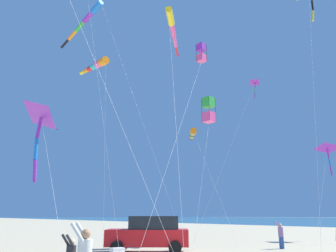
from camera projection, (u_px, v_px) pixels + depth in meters
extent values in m
cube|color=red|center=(148.00, 237.00, 17.41)|extent=(4.53, 4.11, 0.84)
cube|color=black|center=(154.00, 223.00, 17.60)|extent=(3.03, 2.87, 0.68)
cylinder|color=black|center=(117.00, 247.00, 16.43)|extent=(0.66, 0.58, 0.66)
cylinder|color=black|center=(123.00, 244.00, 18.21)|extent=(0.66, 0.58, 0.66)
cylinder|color=black|center=(175.00, 248.00, 16.38)|extent=(0.66, 0.58, 0.66)
cylinder|color=black|center=(175.00, 244.00, 18.16)|extent=(0.66, 0.58, 0.66)
cube|color=white|center=(117.00, 248.00, 15.31)|extent=(0.62, 0.42, 0.06)
sphere|color=#A37551|center=(86.00, 234.00, 7.72)|extent=(0.23, 0.23, 0.23)
cylinder|color=silver|center=(77.00, 233.00, 7.61)|extent=(0.33, 0.32, 0.46)
cylinder|color=silver|center=(82.00, 232.00, 7.89)|extent=(0.33, 0.32, 0.46)
sphere|color=beige|center=(72.00, 242.00, 9.16)|extent=(0.19, 0.19, 0.19)
cylinder|color=#232328|center=(70.00, 241.00, 9.01)|extent=(0.31, 0.11, 0.37)
cylinder|color=#232328|center=(66.00, 241.00, 9.17)|extent=(0.31, 0.11, 0.37)
cube|color=#335199|center=(282.00, 243.00, 19.19)|extent=(0.23, 0.29, 0.66)
cylinder|color=#8E6B9E|center=(281.00, 232.00, 19.34)|extent=(0.41, 0.41, 0.55)
sphere|color=tan|center=(280.00, 225.00, 19.44)|extent=(0.21, 0.21, 0.21)
cylinder|color=#8E6B9E|center=(277.00, 225.00, 19.39)|extent=(0.22, 0.34, 0.42)
cylinder|color=#8E6B9E|center=(278.00, 225.00, 19.63)|extent=(0.22, 0.34, 0.42)
pyramid|color=purple|center=(327.00, 147.00, 27.97)|extent=(1.46, 1.87, 0.71)
cylinder|color=black|center=(327.00, 148.00, 27.91)|extent=(1.24, 0.39, 0.77)
cylinder|color=purple|center=(328.00, 153.00, 27.80)|extent=(0.19, 0.18, 0.75)
cylinder|color=blue|center=(329.00, 162.00, 27.59)|extent=(0.14, 0.17, 0.75)
cylinder|color=purple|center=(331.00, 171.00, 27.38)|extent=(0.19, 0.17, 0.75)
cylinder|color=white|center=(322.00, 190.00, 24.01)|extent=(7.24, 2.12, 7.36)
cylinder|color=white|center=(97.00, 71.00, 20.84)|extent=(0.16, 7.99, 21.49)
pyramid|color=purple|center=(43.00, 114.00, 13.85)|extent=(1.31, 2.06, 0.95)
cylinder|color=black|center=(41.00, 116.00, 13.79)|extent=(1.46, 0.12, 1.07)
cylinder|color=purple|center=(39.00, 128.00, 13.63)|extent=(0.26, 0.21, 0.91)
cylinder|color=blue|center=(36.00, 149.00, 13.38)|extent=(0.22, 0.22, 0.90)
cylinder|color=purple|center=(35.00, 171.00, 13.21)|extent=(0.28, 0.29, 0.91)
cylinder|color=white|center=(52.00, 184.00, 11.50)|extent=(0.16, 4.00, 5.88)
cylinder|color=white|center=(90.00, 48.00, 9.08)|extent=(4.43, 3.34, 12.73)
cylinder|color=blue|center=(97.00, 7.00, 26.84)|extent=(0.67, 1.40, 0.80)
cylinder|color=purple|center=(88.00, 17.00, 27.56)|extent=(0.61, 1.37, 0.74)
cylinder|color=green|center=(80.00, 26.00, 28.28)|extent=(0.54, 1.35, 0.68)
cylinder|color=orange|center=(72.00, 35.00, 28.99)|extent=(0.47, 1.32, 0.62)
cylinder|color=black|center=(65.00, 43.00, 29.71)|extent=(0.41, 1.29, 0.56)
cylinder|color=white|center=(135.00, 102.00, 21.91)|extent=(2.52, 7.39, 18.47)
cube|color=green|center=(208.00, 103.00, 24.12)|extent=(0.79, 0.79, 0.72)
cube|color=#EF4C93|center=(209.00, 117.00, 23.82)|extent=(0.79, 0.79, 0.72)
cylinder|color=black|center=(202.00, 110.00, 23.99)|extent=(0.02, 0.02, 1.87)
cylinder|color=black|center=(209.00, 108.00, 23.48)|extent=(0.02, 0.02, 1.87)
cylinder|color=black|center=(208.00, 112.00, 24.46)|extent=(0.02, 0.02, 1.87)
cylinder|color=black|center=(216.00, 110.00, 23.96)|extent=(0.02, 0.02, 1.87)
cylinder|color=white|center=(203.00, 175.00, 19.46)|extent=(5.42, 4.12, 8.42)
cylinder|color=yellow|center=(170.00, 17.00, 21.62)|extent=(1.62, 1.69, 0.59)
cylinder|color=#EF4C93|center=(173.00, 30.00, 23.46)|extent=(1.56, 1.63, 0.51)
cylinder|color=#EF4C93|center=(175.00, 41.00, 25.30)|extent=(1.49, 1.57, 0.43)
cylinder|color=red|center=(177.00, 51.00, 27.14)|extent=(1.43, 1.51, 0.35)
cylinder|color=white|center=(174.00, 89.00, 14.17)|extent=(5.44, 7.87, 14.39)
cylinder|color=orange|center=(193.00, 131.00, 33.15)|extent=(1.19, 1.25, 0.76)
cylinder|color=green|center=(193.00, 133.00, 34.14)|extent=(1.13, 1.20, 0.68)
cylinder|color=black|center=(193.00, 134.00, 35.13)|extent=(1.07, 1.15, 0.61)
cylinder|color=yellow|center=(192.00, 136.00, 36.13)|extent=(1.01, 1.09, 0.54)
cylinder|color=orange|center=(192.00, 137.00, 37.12)|extent=(0.94, 1.04, 0.46)
cylinder|color=black|center=(191.00, 138.00, 38.11)|extent=(0.88, 0.99, 0.39)
cylinder|color=white|center=(210.00, 175.00, 25.90)|extent=(5.46, 9.93, 9.89)
cube|color=purple|center=(201.00, 48.00, 22.64)|extent=(0.55, 0.55, 0.51)
cube|color=#EF4C93|center=(202.00, 58.00, 22.43)|extent=(0.55, 0.55, 0.51)
cylinder|color=black|center=(196.00, 53.00, 22.55)|extent=(0.02, 0.02, 1.31)
cylinder|color=black|center=(202.00, 50.00, 22.19)|extent=(0.02, 0.02, 1.31)
cylinder|color=black|center=(201.00, 55.00, 22.88)|extent=(0.02, 0.02, 1.31)
cylinder|color=black|center=(207.00, 53.00, 22.52)|extent=(0.02, 0.02, 1.31)
cylinder|color=white|center=(181.00, 124.00, 15.41)|extent=(9.41, 6.84, 12.05)
pyramid|color=purple|center=(255.00, 82.00, 26.81)|extent=(0.90, 1.12, 0.39)
cylinder|color=black|center=(255.00, 83.00, 26.79)|extent=(0.76, 0.28, 0.42)
cylinder|color=purple|center=(255.00, 86.00, 26.72)|extent=(0.11, 0.12, 0.44)
cylinder|color=green|center=(255.00, 91.00, 26.62)|extent=(0.09, 0.11, 0.44)
cylinder|color=purple|center=(255.00, 96.00, 26.51)|extent=(0.14, 0.13, 0.45)
cylinder|color=white|center=(229.00, 151.00, 22.54)|extent=(7.94, 0.79, 12.36)
cylinder|color=black|center=(312.00, 5.00, 21.37)|extent=(0.20, 0.19, 0.76)
cylinder|color=yellow|center=(313.00, 16.00, 21.18)|extent=(0.24, 0.22, 0.77)
cylinder|color=white|center=(314.00, 88.00, 16.62)|extent=(6.79, 2.49, 16.28)
cylinder|color=orange|center=(104.00, 61.00, 25.49)|extent=(0.69, 0.77, 0.68)
cylinder|color=#EF4C93|center=(99.00, 64.00, 25.99)|extent=(0.62, 0.76, 0.61)
cylinder|color=#1EB7C6|center=(95.00, 66.00, 26.50)|extent=(0.55, 0.75, 0.54)
cylinder|color=red|center=(91.00, 68.00, 27.00)|extent=(0.48, 0.74, 0.47)
cylinder|color=orange|center=(87.00, 70.00, 27.50)|extent=(0.41, 0.73, 0.40)
cylinder|color=yellow|center=(83.00, 72.00, 28.01)|extent=(0.34, 0.72, 0.33)
cylinder|color=white|center=(105.00, 142.00, 22.03)|extent=(0.93, 2.98, 13.31)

